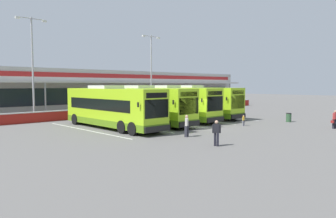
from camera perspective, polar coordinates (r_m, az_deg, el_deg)
The scene contains 19 objects.
ground_plane at distance 28.95m, azimuth 6.42°, elevation -3.32°, with size 200.00×200.00×0.00m, color #605E5B.
terminal_building at distance 50.37m, azimuth -17.80°, elevation 3.18°, with size 70.00×13.00×6.00m.
red_barrier_wall at distance 39.72m, azimuth -9.85°, elevation -0.48°, with size 60.00×0.40×1.10m.
coach_bus_leftmost at distance 28.75m, azimuth -9.89°, elevation 0.17°, with size 3.00×12.18×3.78m.
coach_bus_left_centre at distance 31.54m, azimuth -4.27°, elevation 0.58°, with size 3.00×12.18×3.78m.
coach_bus_centre at distance 34.77m, azimuth 0.56°, elevation 0.94°, with size 3.00×12.18×3.78m.
coach_bus_right_centre at distance 38.09m, azimuth 4.83°, elevation 1.22°, with size 3.00×12.18×3.78m.
bay_stripe_far_west at distance 28.19m, azimuth -14.38°, elevation -3.62°, with size 0.14×13.00×0.01m, color silver.
bay_stripe_west at distance 30.45m, azimuth -7.47°, elevation -2.94°, with size 0.14×13.00×0.01m, color silver.
bay_stripe_mid_west at distance 33.09m, azimuth -1.59°, elevation -2.33°, with size 0.14×13.00×0.01m, color silver.
bay_stripe_centre at distance 36.02m, azimuth 3.37°, elevation -1.79°, with size 0.14×13.00×0.01m, color silver.
bay_stripe_mid_east at distance 39.19m, azimuth 7.56°, elevation -1.33°, with size 0.14×13.00×0.01m, color silver.
pedestrian_with_handbag at distance 31.54m, azimuth 27.47°, elevation -1.58°, with size 0.64×0.46×1.62m.
pedestrian_in_dark_coat at distance 20.36m, azimuth 8.59°, elevation -4.09°, with size 0.42×0.47×1.62m.
pedestrian_child at distance 30.91m, azimuth 13.23°, elevation -1.91°, with size 0.33×0.18×1.00m.
pedestrian_near_bin at distance 23.69m, azimuth 3.32°, elevation -2.87°, with size 0.48×0.41×1.62m.
lamp_post_west at distance 37.64m, azimuth -22.88°, elevation 7.72°, with size 3.24×0.28×11.00m.
lamp_post_centre at distance 47.30m, azimuth -2.99°, elevation 7.29°, with size 3.24×0.28×11.00m.
litter_bin at distance 35.44m, azimuth 20.61°, elevation -1.41°, with size 0.54×0.54×0.93m.
Camera 1 is at (-22.05, -18.37, 3.83)m, focal length 34.40 mm.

